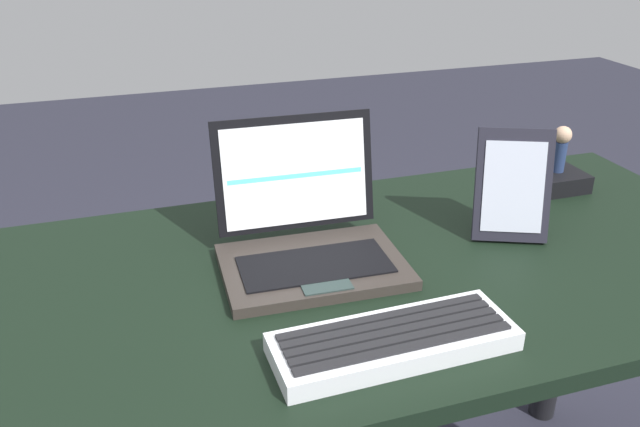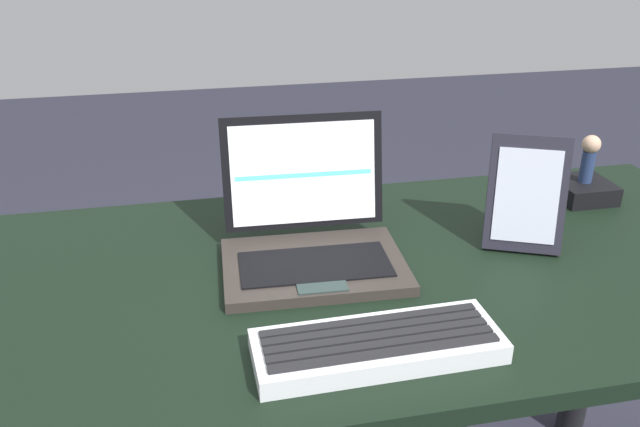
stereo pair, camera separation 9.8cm
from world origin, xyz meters
name	(u,v)px [view 2 (the right image)]	position (x,y,z in m)	size (l,w,h in m)	color
desk	(296,338)	(0.00, 0.00, 0.61)	(1.66, 0.67, 0.72)	black
laptop_front	(311,237)	(0.03, 0.04, 0.77)	(0.30, 0.25, 0.22)	#312A26
external_keyboard	(378,345)	(0.07, -0.22, 0.74)	(0.33, 0.12, 0.03)	silver
photo_frame	(526,195)	(0.40, 0.02, 0.82)	(0.14, 0.11, 0.19)	black
figurine_stand	(583,190)	(0.61, 0.18, 0.74)	(0.10, 0.10, 0.04)	black
figurine	(589,155)	(0.61, 0.18, 0.82)	(0.04, 0.04, 0.10)	navy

